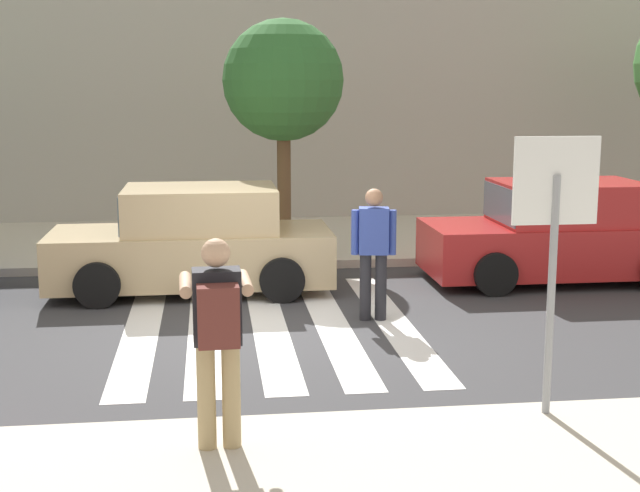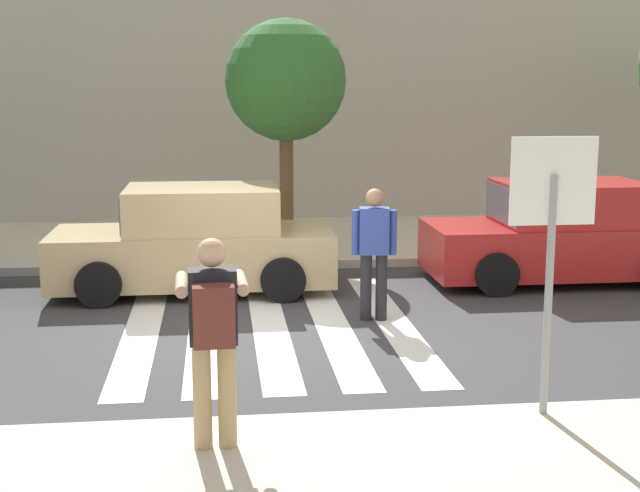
# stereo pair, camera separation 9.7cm
# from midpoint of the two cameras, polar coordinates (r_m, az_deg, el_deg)

# --- Properties ---
(ground_plane) EXTENTS (120.00, 120.00, 0.00)m
(ground_plane) POSITION_cam_midpoint_polar(r_m,az_deg,el_deg) (11.20, -2.93, -5.42)
(ground_plane) COLOR #38383A
(sidewalk_far) EXTENTS (60.00, 4.80, 0.14)m
(sidewalk_far) POSITION_cam_midpoint_polar(r_m,az_deg,el_deg) (17.03, -4.24, 0.34)
(sidewalk_far) COLOR beige
(sidewalk_far) RESTS_ON ground
(building_facade_far) EXTENTS (56.00, 4.00, 5.43)m
(building_facade_far) POSITION_cam_midpoint_polar(r_m,az_deg,el_deg) (21.16, -4.85, 9.52)
(building_facade_far) COLOR #ADA89E
(building_facade_far) RESTS_ON ground
(crosswalk_stripe_0) EXTENTS (0.44, 5.20, 0.01)m
(crosswalk_stripe_0) POSITION_cam_midpoint_polar(r_m,az_deg,el_deg) (11.41, -11.08, -5.29)
(crosswalk_stripe_0) COLOR silver
(crosswalk_stripe_0) RESTS_ON ground
(crosswalk_stripe_1) EXTENTS (0.44, 5.20, 0.01)m
(crosswalk_stripe_1) POSITION_cam_midpoint_polar(r_m,az_deg,el_deg) (11.37, -7.04, -5.22)
(crosswalk_stripe_1) COLOR silver
(crosswalk_stripe_1) RESTS_ON ground
(crosswalk_stripe_2) EXTENTS (0.44, 5.20, 0.01)m
(crosswalk_stripe_2) POSITION_cam_midpoint_polar(r_m,az_deg,el_deg) (11.39, -3.00, -5.13)
(crosswalk_stripe_2) COLOR silver
(crosswalk_stripe_2) RESTS_ON ground
(crosswalk_stripe_3) EXTENTS (0.44, 5.20, 0.01)m
(crosswalk_stripe_3) POSITION_cam_midpoint_polar(r_m,az_deg,el_deg) (11.46, 1.01, -5.01)
(crosswalk_stripe_3) COLOR silver
(crosswalk_stripe_3) RESTS_ON ground
(crosswalk_stripe_4) EXTENTS (0.44, 5.20, 0.01)m
(crosswalk_stripe_4) POSITION_cam_midpoint_polar(r_m,az_deg,el_deg) (11.59, 4.95, -4.87)
(crosswalk_stripe_4) COLOR silver
(crosswalk_stripe_4) RESTS_ON ground
(stop_sign) EXTENTS (0.76, 0.08, 2.47)m
(stop_sign) POSITION_cam_midpoint_polar(r_m,az_deg,el_deg) (7.94, 14.95, 1.94)
(stop_sign) COLOR gray
(stop_sign) RESTS_ON sidewalk_near
(photographer_with_backpack) EXTENTS (0.60, 0.86, 1.72)m
(photographer_with_backpack) POSITION_cam_midpoint_polar(r_m,az_deg,el_deg) (7.12, -6.46, -5.08)
(photographer_with_backpack) COLOR tan
(photographer_with_backpack) RESTS_ON sidewalk_near
(pedestrian_crossing) EXTENTS (0.58, 0.29, 1.72)m
(pedestrian_crossing) POSITION_cam_midpoint_polar(r_m,az_deg,el_deg) (11.47, 3.72, -0.04)
(pedestrian_crossing) COLOR #232328
(pedestrian_crossing) RESTS_ON ground
(parked_car_tan) EXTENTS (4.10, 1.92, 1.55)m
(parked_car_tan) POSITION_cam_midpoint_polar(r_m,az_deg,el_deg) (13.26, -7.76, 0.23)
(parked_car_tan) COLOR tan
(parked_car_tan) RESTS_ON ground
(parked_car_red) EXTENTS (4.10, 1.92, 1.55)m
(parked_car_red) POSITION_cam_midpoint_polar(r_m,az_deg,el_deg) (14.29, 15.46, 0.68)
(parked_car_red) COLOR red
(parked_car_red) RESTS_ON ground
(street_tree_center) EXTENTS (2.08, 2.08, 3.99)m
(street_tree_center) POSITION_cam_midpoint_polar(r_m,az_deg,el_deg) (15.48, -2.02, 10.47)
(street_tree_center) COLOR brown
(street_tree_center) RESTS_ON sidewalk_far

